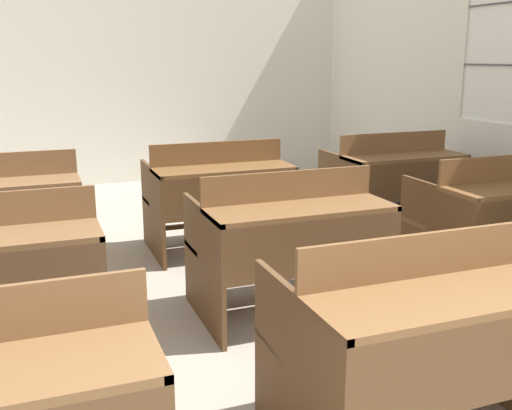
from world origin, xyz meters
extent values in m
cube|color=white|center=(0.00, 7.41, 1.57)|extent=(5.80, 0.06, 3.13)
cube|color=white|center=(2.87, 6.00, 1.77)|extent=(0.06, 2.75, 1.58)
cube|color=brown|center=(-0.33, 1.60, 0.36)|extent=(0.03, 0.80, 0.73)
cube|color=brown|center=(0.21, 1.40, 0.71)|extent=(1.11, 0.39, 0.03)
cube|color=brown|center=(0.21, 1.21, 0.53)|extent=(1.05, 0.02, 0.33)
cube|color=brown|center=(0.21, 1.58, 0.82)|extent=(1.11, 0.02, 0.18)
cube|color=brown|center=(0.21, 1.85, 0.40)|extent=(1.11, 0.32, 0.03)
cube|color=brown|center=(0.21, 1.85, 0.15)|extent=(1.05, 0.04, 0.04)
cube|color=brown|center=(-0.91, 2.98, 0.36)|extent=(0.03, 0.80, 0.73)
cube|color=brown|center=(-0.30, 2.98, 0.36)|extent=(0.03, 0.80, 0.73)
cube|color=brown|center=(0.78, 2.98, 0.36)|extent=(0.03, 0.80, 0.73)
cube|color=brown|center=(0.24, 2.78, 0.71)|extent=(1.11, 0.39, 0.03)
cube|color=brown|center=(0.24, 2.59, 0.53)|extent=(1.05, 0.02, 0.33)
cube|color=brown|center=(0.24, 2.96, 0.82)|extent=(1.11, 0.02, 0.18)
cube|color=brown|center=(0.24, 3.23, 0.40)|extent=(1.11, 0.32, 0.03)
cube|color=brown|center=(0.24, 3.23, 0.15)|extent=(1.05, 0.04, 0.04)
cube|color=#53371E|center=(1.35, 2.99, 0.36)|extent=(0.03, 0.80, 0.73)
cube|color=brown|center=(1.89, 2.96, 0.82)|extent=(1.11, 0.02, 0.18)
cube|color=brown|center=(1.89, 3.23, 0.40)|extent=(1.11, 0.32, 0.03)
cube|color=#53371E|center=(1.89, 3.23, 0.15)|extent=(1.05, 0.04, 0.04)
cube|color=brown|center=(-0.90, 4.36, 0.36)|extent=(0.03, 0.80, 0.73)
cube|color=brown|center=(-1.44, 4.60, 0.40)|extent=(1.11, 0.32, 0.03)
cube|color=brown|center=(-1.44, 4.60, 0.15)|extent=(1.05, 0.04, 0.04)
cube|color=#52361D|center=(-0.33, 4.36, 0.36)|extent=(0.03, 0.80, 0.73)
cube|color=#52361D|center=(0.75, 4.36, 0.36)|extent=(0.03, 0.80, 0.73)
cube|color=brown|center=(0.21, 4.15, 0.71)|extent=(1.11, 0.39, 0.03)
cube|color=#52361D|center=(0.21, 3.97, 0.53)|extent=(1.05, 0.02, 0.33)
cube|color=brown|center=(0.21, 4.34, 0.82)|extent=(1.11, 0.02, 0.18)
cube|color=brown|center=(0.21, 4.60, 0.40)|extent=(1.11, 0.32, 0.03)
cube|color=#52361D|center=(0.21, 4.60, 0.15)|extent=(1.05, 0.04, 0.04)
cube|color=brown|center=(1.36, 4.36, 0.36)|extent=(0.03, 0.80, 0.73)
cube|color=brown|center=(2.43, 4.36, 0.36)|extent=(0.03, 0.80, 0.73)
cube|color=brown|center=(1.90, 4.15, 0.71)|extent=(1.11, 0.39, 0.03)
cube|color=brown|center=(1.90, 3.97, 0.53)|extent=(1.05, 0.02, 0.33)
cube|color=brown|center=(1.90, 4.34, 0.82)|extent=(1.11, 0.02, 0.18)
cube|color=brown|center=(1.90, 4.60, 0.40)|extent=(1.11, 0.32, 0.03)
cube|color=brown|center=(1.90, 4.60, 0.15)|extent=(1.05, 0.04, 0.04)
cylinder|color=#474C51|center=(2.49, 5.00, 0.20)|extent=(0.26, 0.26, 0.39)
camera|label=1|loc=(-1.20, -0.27, 1.57)|focal=42.00mm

